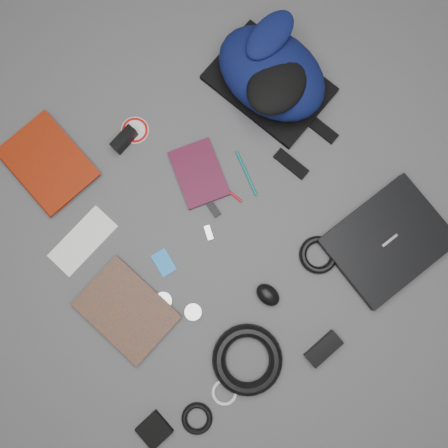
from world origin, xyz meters
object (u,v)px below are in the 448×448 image
mouse (268,295)px  textbook_red (22,185)px  laptop (388,241)px  backpack (272,73)px  pouch (154,430)px  power_brick (323,349)px  compact_camera (124,140)px  comic_book (103,335)px  dvd_case (199,174)px

mouse → textbook_red: bearing=107.9°
laptop → textbook_red: (-0.92, 0.72, -0.00)m
backpack → laptop: (0.06, -0.63, -0.07)m
backpack → pouch: backpack is taller
laptop → power_brick: 0.39m
backpack → textbook_red: size_ratio=1.45×
backpack → mouse: backpack is taller
textbook_red → compact_camera: bearing=-17.5°
comic_book → textbook_red: bearing=72.5°
backpack → compact_camera: size_ratio=4.56×
laptop → dvd_case: laptop is taller
dvd_case → pouch: pouch is taller
textbook_red → power_brick: size_ratio=2.44×
backpack → dvd_case: backpack is taller
textbook_red → dvd_case: (0.51, -0.24, -0.01)m
mouse → pouch: bearing=-178.9°
backpack → compact_camera: bearing=152.5°
comic_book → mouse: size_ratio=3.50×
pouch → power_brick: bearing=-4.4°
comic_book → dvd_case: (0.50, 0.30, -0.00)m
mouse → comic_book: bearing=145.5°
textbook_red → backpack: bearing=-18.6°
compact_camera → dvd_case: bearing=-73.0°
backpack → laptop: backpack is taller
dvd_case → power_brick: 0.67m
textbook_red → mouse: 0.85m
backpack → compact_camera: backpack is taller
backpack → power_brick: bearing=-129.8°
textbook_red → comic_book: bearing=-101.6°
comic_book → compact_camera: compact_camera is taller
laptop → mouse: (-0.41, 0.04, 0.00)m
dvd_case → compact_camera: 0.26m
compact_camera → backpack: bearing=-26.4°
laptop → comic_book: bearing=160.6°
comic_book → dvd_case: 0.58m
mouse → power_brick: size_ratio=0.69×
backpack → laptop: bearing=-105.1°
laptop → comic_book: size_ratio=1.25×
comic_book → power_brick: bearing=-51.2°
mouse → power_brick: bearing=-92.2°
backpack → mouse: size_ratio=5.14×
mouse → dvd_case: bearing=71.1°
compact_camera → textbook_red: bearing=155.5°
mouse → laptop: bearing=-24.3°
backpack → pouch: (-0.84, -0.77, -0.08)m
textbook_red → power_brick: 1.07m
backpack → laptop: 0.64m
power_brick → pouch: (-0.56, 0.04, -0.00)m
dvd_case → pouch: size_ratio=2.44×
backpack → mouse: (-0.35, -0.59, -0.06)m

